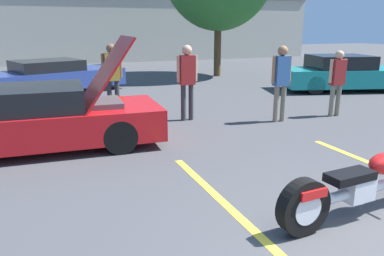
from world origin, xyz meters
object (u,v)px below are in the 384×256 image
motorcycle (365,185)px  parked_car_left_row (52,77)px  parked_car_right_row (342,74)px  show_car_hood_open (38,119)px  spectator_near_motorcycle (187,76)px  spectator_by_show_car (112,72)px  spectator_far_lot (337,78)px  spectator_midground (281,77)px

motorcycle → parked_car_left_row: parked_car_left_row is taller
parked_car_right_row → motorcycle: bearing=-115.1°
motorcycle → parked_car_left_row: size_ratio=0.52×
show_car_hood_open → spectator_near_motorcycle: (3.35, 1.03, 0.51)m
motorcycle → spectator_near_motorcycle: spectator_near_motorcycle is taller
motorcycle → spectator_near_motorcycle: (-0.20, 5.27, 0.69)m
spectator_by_show_car → spectator_far_lot: bearing=-24.4°
show_car_hood_open → spectator_near_motorcycle: 3.54m
parked_car_right_row → spectator_far_lot: spectator_far_lot is taller
show_car_hood_open → motorcycle: bearing=-46.6°
show_car_hood_open → spectator_midground: 5.37m
show_car_hood_open → parked_car_right_row: (10.15, 3.14, 0.01)m
motorcycle → show_car_hood_open: size_ratio=0.56×
motorcycle → parked_car_left_row: 11.16m
spectator_midground → spectator_by_show_car: bearing=146.8°
motorcycle → spectator_by_show_car: bearing=100.5°
parked_car_right_row → spectator_by_show_car: (-8.33, -0.76, 0.49)m
spectator_by_show_car → spectator_far_lot: spectator_by_show_car is taller
parked_car_left_row → spectator_near_motorcycle: 6.18m
motorcycle → parked_car_right_row: bearing=44.0°
motorcycle → parked_car_right_row: size_ratio=0.54×
parked_car_right_row → spectator_by_show_car: bearing=-158.1°
parked_car_right_row → spectator_midground: 5.72m
motorcycle → spectator_far_lot: 5.52m
spectator_near_motorcycle → spectator_midground: (2.00, -0.96, -0.00)m
show_car_hood_open → spectator_midground: size_ratio=2.55×
spectator_by_show_car → spectator_midground: bearing=-33.2°
parked_car_right_row → spectator_far_lot: size_ratio=2.89×
spectator_midground → parked_car_right_row: bearing=32.6°
show_car_hood_open → spectator_near_motorcycle: size_ratio=2.54×
spectator_near_motorcycle → spectator_by_show_car: size_ratio=1.00×
parked_car_right_row → spectator_near_motorcycle: bearing=-146.1°
parked_car_right_row → spectator_midground: (-4.80, -3.07, 0.49)m
show_car_hood_open → spectator_near_motorcycle: show_car_hood_open is taller
parked_car_right_row → spectator_by_show_car: size_ratio=2.64×
motorcycle → parked_car_left_row: bearing=101.7°
spectator_by_show_car → spectator_far_lot: 5.69m
parked_car_left_row → spectator_near_motorcycle: (2.85, -5.46, 0.53)m
motorcycle → show_car_hood_open: show_car_hood_open is taller
parked_car_left_row → spectator_midground: (4.85, -6.42, 0.52)m
motorcycle → spectator_by_show_car: spectator_by_show_car is taller
spectator_near_motorcycle → spectator_midground: bearing=-25.7°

